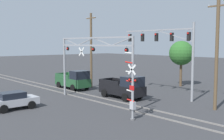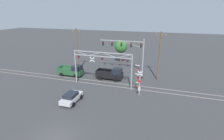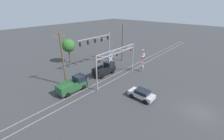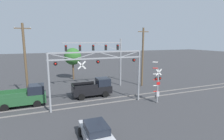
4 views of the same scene
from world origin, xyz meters
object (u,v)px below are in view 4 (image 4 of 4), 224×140
Objects in this scene: utility_pole_right at (143,57)px; crossing_signal_mast at (157,87)px; pickup_truck_following at (25,97)px; traffic_signal_span at (106,53)px; background_tree_beyond_span at (73,57)px; pickup_truck_lead at (94,88)px; sedan_waiting at (96,132)px; crossing_gantry at (98,68)px; utility_pole_left at (25,61)px.

crossing_signal_mast is at bearing -108.03° from utility_pole_right.
traffic_signal_span is at bearing 21.29° from pickup_truck_following.
traffic_signal_span reaches higher than crossing_signal_mast.
pickup_truck_following is at bearing -121.77° from background_tree_beyond_span.
crossing_signal_mast is 0.98× the size of pickup_truck_lead.
utility_pole_right is at bearing 47.94° from sedan_waiting.
traffic_signal_span is 2.30× the size of sedan_waiting.
crossing_signal_mast is 0.55× the size of traffic_signal_span.
background_tree_beyond_span reaches higher than pickup_truck_lead.
pickup_truck_following reaches higher than sedan_waiting.
crossing_gantry is 1.16× the size of traffic_signal_span.
sedan_waiting is 17.13m from utility_pole_right.
pickup_truck_following is at bearing 119.26° from sedan_waiting.
utility_pole_right reaches higher than sedan_waiting.
utility_pole_left is at bearing -170.73° from traffic_signal_span.
utility_pole_right is (5.53, -1.43, -0.53)m from traffic_signal_span.
pickup_truck_lead is at bearing 82.22° from crossing_gantry.
pickup_truck_following is 10.93m from sedan_waiting.
crossing_gantry is 4.70m from pickup_truck_lead.
utility_pole_left reaches higher than traffic_signal_span.
sedan_waiting is at bearing -108.29° from crossing_gantry.
utility_pole_right is (16.51, 2.85, 3.60)m from pickup_truck_following.
utility_pole_right is (8.96, 5.68, 0.39)m from crossing_gantry.
sedan_waiting is (-2.21, -6.70, -3.52)m from crossing_gantry.
crossing_signal_mast is 0.54× the size of utility_pole_right.
traffic_signal_span is at bearing 165.51° from utility_pole_right.
traffic_signal_span is at bearing 67.79° from sedan_waiting.
sedan_waiting is (5.34, -9.53, -0.31)m from pickup_truck_following.
background_tree_beyond_span is at bearing 113.89° from crossing_signal_mast.
utility_pole_left is (-7.89, 1.93, 3.65)m from pickup_truck_lead.
crossing_gantry is at bearing 166.40° from crossing_signal_mast.
pickup_truck_lead is 0.86× the size of background_tree_beyond_span.
pickup_truck_lead is at bearing -13.73° from utility_pole_left.
crossing_gantry reaches higher than background_tree_beyond_span.
background_tree_beyond_span is at bearing 94.82° from pickup_truck_lead.
pickup_truck_following is at bearing 159.44° from crossing_gantry.
utility_pole_right reaches higher than background_tree_beyond_span.
utility_pole_right is at bearing -42.50° from background_tree_beyond_span.
crossing_signal_mast is 8.12m from utility_pole_right.
pickup_truck_following is 4.43m from utility_pole_left.
crossing_signal_mast is (6.59, -1.59, -2.34)m from crossing_gantry.
crossing_gantry reaches higher than pickup_truck_following.
utility_pole_left reaches higher than sedan_waiting.
crossing_signal_mast is 0.98× the size of pickup_truck_following.
crossing_gantry is at bearing -20.56° from pickup_truck_following.
crossing_gantry is 9.16m from utility_pole_left.
utility_pole_left reaches higher than background_tree_beyond_span.
sedan_waiting is at bearing -149.88° from crossing_signal_mast.
background_tree_beyond_span is at bearing 58.23° from pickup_truck_following.
crossing_signal_mast is 7.95m from pickup_truck_lead.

